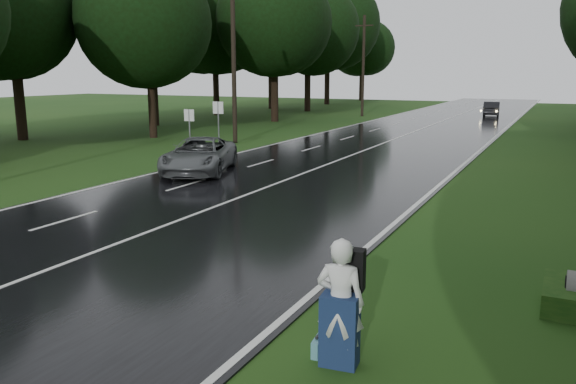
# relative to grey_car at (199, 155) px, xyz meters

# --- Properties ---
(ground) EXTENTS (160.00, 160.00, 0.00)m
(ground) POSITION_rel_grey_car_xyz_m (4.17, -10.58, -0.79)
(ground) COLOR #1F4012
(ground) RESTS_ON ground
(road) EXTENTS (12.00, 140.00, 0.04)m
(road) POSITION_rel_grey_car_xyz_m (4.17, 9.42, -0.77)
(road) COLOR black
(road) RESTS_ON ground
(lane_center) EXTENTS (0.12, 140.00, 0.01)m
(lane_center) POSITION_rel_grey_car_xyz_m (4.17, 9.42, -0.74)
(lane_center) COLOR silver
(lane_center) RESTS_ON road
(grey_car) EXTENTS (4.21, 5.91, 1.50)m
(grey_car) POSITION_rel_grey_car_xyz_m (0.00, 0.00, 0.00)
(grey_car) COLOR #55595B
(grey_car) RESTS_ON road
(far_car) EXTENTS (1.93, 4.44, 1.42)m
(far_car) POSITION_rel_grey_car_xyz_m (7.33, 40.10, -0.04)
(far_car) COLOR black
(far_car) RESTS_ON road
(hitchhiker) EXTENTS (0.77, 0.71, 1.98)m
(hitchhiker) POSITION_rel_grey_car_xyz_m (11.41, -12.86, 0.13)
(hitchhiker) COLOR silver
(hitchhiker) RESTS_ON ground
(suitcase) EXTENTS (0.15, 0.40, 0.28)m
(suitcase) POSITION_rel_grey_car_xyz_m (11.01, -12.74, -0.65)
(suitcase) COLOR teal
(suitcase) RESTS_ON ground
(utility_pole_mid) EXTENTS (1.80, 0.28, 10.20)m
(utility_pole_mid) POSITION_rel_grey_car_xyz_m (-4.33, 10.13, -0.79)
(utility_pole_mid) COLOR black
(utility_pole_mid) RESTS_ON ground
(utility_pole_far) EXTENTS (1.80, 0.28, 9.73)m
(utility_pole_far) POSITION_rel_grey_car_xyz_m (-4.33, 34.61, -0.79)
(utility_pole_far) COLOR black
(utility_pole_far) RESTS_ON ground
(road_sign_a) EXTENTS (0.59, 0.10, 2.48)m
(road_sign_a) POSITION_rel_grey_car_xyz_m (-3.03, 3.57, -0.79)
(road_sign_a) COLOR white
(road_sign_a) RESTS_ON ground
(road_sign_b) EXTENTS (0.66, 0.10, 2.74)m
(road_sign_b) POSITION_rel_grey_car_xyz_m (-3.03, 6.27, -0.79)
(road_sign_b) COLOR white
(road_sign_b) RESTS_ON ground
(tree_left_d) EXTENTS (8.30, 8.30, 12.97)m
(tree_left_d) POSITION_rel_grey_car_xyz_m (-10.75, 10.16, -0.79)
(tree_left_d) COLOR black
(tree_left_d) RESTS_ON ground
(tree_left_e) EXTENTS (9.72, 9.72, 15.19)m
(tree_left_e) POSITION_rel_grey_car_xyz_m (-9.35, 25.24, -0.79)
(tree_left_e) COLOR black
(tree_left_e) RESTS_ON ground
(tree_left_f) EXTENTS (9.88, 9.88, 15.44)m
(tree_left_f) POSITION_rel_grey_car_xyz_m (-12.29, 38.99, -0.79)
(tree_left_f) COLOR black
(tree_left_f) RESTS_ON ground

